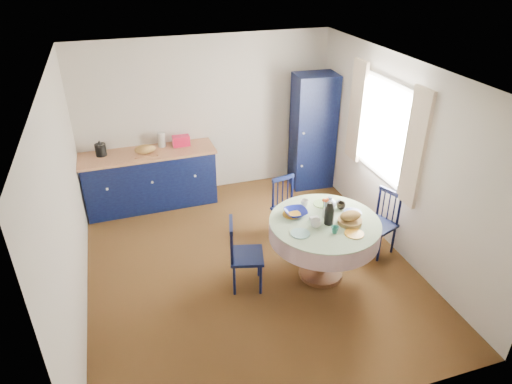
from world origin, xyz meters
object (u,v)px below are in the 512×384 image
at_px(pantry_cabinet, 313,132).
at_px(dining_table, 325,230).
at_px(chair_right, 381,222).
at_px(kitchen_counter, 150,178).
at_px(cobalt_bowl, 296,212).
at_px(chair_left, 243,254).
at_px(mug_b, 335,230).
at_px(mug_c, 341,206).
at_px(chair_far, 287,208).
at_px(mug_a, 316,223).
at_px(mug_d, 304,203).

bearing_deg(pantry_cabinet, dining_table, -106.80).
height_order(pantry_cabinet, chair_right, pantry_cabinet).
bearing_deg(chair_right, kitchen_counter, -149.66).
relative_size(dining_table, cobalt_bowl, 4.85).
bearing_deg(chair_left, cobalt_bowl, -65.17).
distance_m(kitchen_counter, mug_b, 3.24).
relative_size(chair_left, cobalt_bowl, 3.35).
bearing_deg(mug_c, pantry_cabinet, 75.28).
relative_size(chair_left, mug_b, 10.11).
relative_size(chair_far, mug_c, 7.96).
height_order(mug_a, mug_c, mug_a).
xyz_separation_m(chair_left, cobalt_bowl, (0.70, 0.13, 0.37)).
height_order(pantry_cabinet, chair_far, pantry_cabinet).
distance_m(dining_table, mug_c, 0.40).
bearing_deg(dining_table, mug_b, -91.90).
height_order(mug_a, cobalt_bowl, mug_a).
bearing_deg(pantry_cabinet, kitchen_counter, -178.84).
xyz_separation_m(mug_c, mug_d, (-0.41, 0.18, 0.00)).
relative_size(chair_left, mug_c, 8.32).
bearing_deg(kitchen_counter, cobalt_bowl, -56.22).
bearing_deg(chair_right, mug_c, -107.23).
bearing_deg(cobalt_bowl, kitchen_counter, 124.98).
height_order(mug_c, mug_d, mug_d).
distance_m(pantry_cabinet, chair_far, 1.71).
relative_size(mug_b, mug_d, 0.90).
height_order(chair_left, mug_c, chair_left).
height_order(chair_left, chair_far, chair_left).
height_order(dining_table, mug_c, dining_table).
relative_size(pantry_cabinet, chair_right, 2.16).
height_order(dining_table, mug_d, dining_table).
height_order(chair_far, mug_d, mug_d).
xyz_separation_m(pantry_cabinet, chair_left, (-1.83, -2.20, -0.49)).
relative_size(chair_far, cobalt_bowl, 3.20).
distance_m(chair_left, chair_far, 1.25).
height_order(dining_table, mug_a, dining_table).
xyz_separation_m(chair_right, cobalt_bowl, (-1.22, -0.01, 0.38)).
bearing_deg(pantry_cabinet, mug_b, -105.06).
relative_size(kitchen_counter, chair_right, 2.32).
distance_m(dining_table, chair_far, 1.00).
relative_size(mug_a, cobalt_bowl, 0.45).
bearing_deg(mug_c, chair_far, 116.70).
height_order(chair_left, mug_a, chair_left).
bearing_deg(chair_far, cobalt_bowl, -117.56).
relative_size(chair_left, mug_a, 7.45).
bearing_deg(chair_left, mug_a, -88.07).
bearing_deg(dining_table, cobalt_bowl, 140.56).
bearing_deg(dining_table, mug_a, -153.85).
bearing_deg(chair_far, mug_d, -104.82).
relative_size(chair_left, chair_right, 1.03).
distance_m(pantry_cabinet, mug_d, 2.15).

